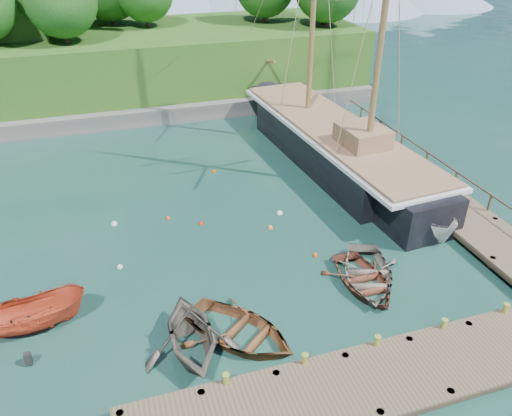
{
  "coord_description": "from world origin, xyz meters",
  "views": [
    {
      "loc": [
        -6.64,
        -16.87,
        14.95
      ],
      "look_at": [
        -0.02,
        3.92,
        2.0
      ],
      "focal_mm": 35.0,
      "sensor_mm": 36.0,
      "label": 1
    }
  ],
  "objects_px": {
    "schooner": "(333,147)",
    "motorboat_orange": "(36,329)",
    "rowboat_2": "(362,286)",
    "cabin_boat_white": "(418,231)",
    "rowboat_3": "(367,281)",
    "rowboat_0": "(240,338)",
    "rowboat_1": "(192,352)"
  },
  "relations": [
    {
      "from": "rowboat_0",
      "to": "motorboat_orange",
      "type": "height_order",
      "value": "motorboat_orange"
    },
    {
      "from": "rowboat_3",
      "to": "schooner",
      "type": "bearing_deg",
      "value": 93.4
    },
    {
      "from": "rowboat_0",
      "to": "rowboat_3",
      "type": "xyz_separation_m",
      "value": [
        6.74,
        1.74,
        0.0
      ]
    },
    {
      "from": "rowboat_2",
      "to": "cabin_boat_white",
      "type": "xyz_separation_m",
      "value": [
        5.1,
        3.26,
        0.0
      ]
    },
    {
      "from": "rowboat_2",
      "to": "cabin_boat_white",
      "type": "height_order",
      "value": "cabin_boat_white"
    },
    {
      "from": "rowboat_2",
      "to": "cabin_boat_white",
      "type": "distance_m",
      "value": 6.05
    },
    {
      "from": "rowboat_0",
      "to": "rowboat_2",
      "type": "relative_size",
      "value": 1.15
    },
    {
      "from": "cabin_boat_white",
      "to": "rowboat_1",
      "type": "bearing_deg",
      "value": -175.02
    },
    {
      "from": "rowboat_0",
      "to": "rowboat_1",
      "type": "height_order",
      "value": "rowboat_1"
    },
    {
      "from": "rowboat_0",
      "to": "rowboat_1",
      "type": "bearing_deg",
      "value": 144.63
    },
    {
      "from": "rowboat_3",
      "to": "cabin_boat_white",
      "type": "xyz_separation_m",
      "value": [
        4.72,
        2.98,
        0.0
      ]
    },
    {
      "from": "rowboat_1",
      "to": "rowboat_3",
      "type": "distance_m",
      "value": 8.94
    },
    {
      "from": "rowboat_0",
      "to": "rowboat_2",
      "type": "xyz_separation_m",
      "value": [
        6.36,
        1.46,
        0.0
      ]
    },
    {
      "from": "rowboat_1",
      "to": "rowboat_0",
      "type": "bearing_deg",
      "value": 3.68
    },
    {
      "from": "rowboat_2",
      "to": "schooner",
      "type": "distance_m",
      "value": 13.38
    },
    {
      "from": "rowboat_0",
      "to": "motorboat_orange",
      "type": "xyz_separation_m",
      "value": [
        -7.96,
        3.11,
        0.0
      ]
    },
    {
      "from": "rowboat_0",
      "to": "rowboat_3",
      "type": "relative_size",
      "value": 1.04
    },
    {
      "from": "rowboat_1",
      "to": "motorboat_orange",
      "type": "relative_size",
      "value": 1.0
    },
    {
      "from": "rowboat_2",
      "to": "rowboat_3",
      "type": "height_order",
      "value": "rowboat_3"
    },
    {
      "from": "rowboat_0",
      "to": "motorboat_orange",
      "type": "distance_m",
      "value": 8.55
    },
    {
      "from": "schooner",
      "to": "motorboat_orange",
      "type": "bearing_deg",
      "value": -153.8
    },
    {
      "from": "rowboat_1",
      "to": "cabin_boat_white",
      "type": "xyz_separation_m",
      "value": [
        13.46,
        4.85,
        0.0
      ]
    },
    {
      "from": "rowboat_3",
      "to": "motorboat_orange",
      "type": "bearing_deg",
      "value": -164.04
    },
    {
      "from": "rowboat_0",
      "to": "rowboat_2",
      "type": "distance_m",
      "value": 6.53
    },
    {
      "from": "rowboat_2",
      "to": "schooner",
      "type": "xyz_separation_m",
      "value": [
        4.36,
        12.6,
        1.13
      ]
    },
    {
      "from": "rowboat_1",
      "to": "rowboat_2",
      "type": "xyz_separation_m",
      "value": [
        8.36,
        1.6,
        0.0
      ]
    },
    {
      "from": "motorboat_orange",
      "to": "schooner",
      "type": "distance_m",
      "value": 21.68
    },
    {
      "from": "motorboat_orange",
      "to": "schooner",
      "type": "relative_size",
      "value": 0.16
    },
    {
      "from": "motorboat_orange",
      "to": "schooner",
      "type": "bearing_deg",
      "value": -64.06
    },
    {
      "from": "motorboat_orange",
      "to": "rowboat_3",
      "type": "bearing_deg",
      "value": -99.76
    },
    {
      "from": "rowboat_1",
      "to": "schooner",
      "type": "bearing_deg",
      "value": 47.77
    },
    {
      "from": "motorboat_orange",
      "to": "cabin_boat_white",
      "type": "height_order",
      "value": "cabin_boat_white"
    }
  ]
}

